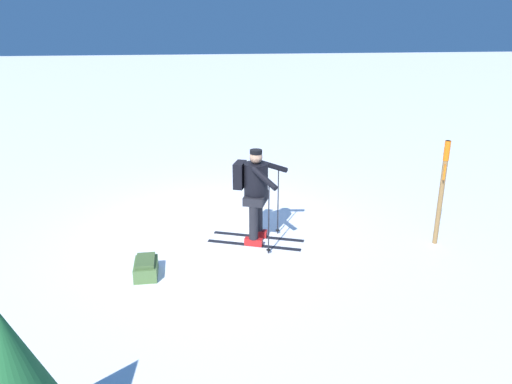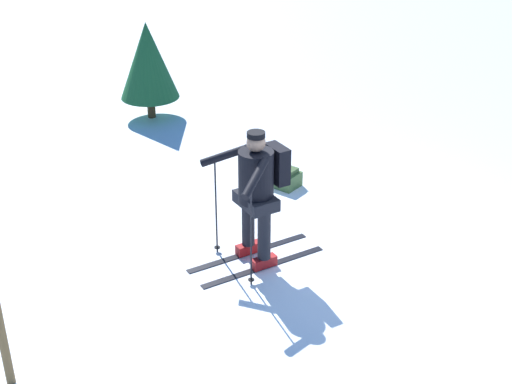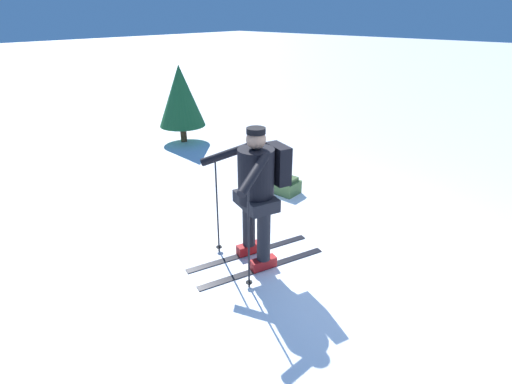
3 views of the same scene
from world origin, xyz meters
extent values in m
plane|color=white|center=(0.00, 0.00, 0.00)|extent=(80.00, 80.00, 0.00)
cube|color=black|center=(-0.72, 0.46, 0.01)|extent=(1.54, 0.62, 0.01)
cube|color=red|center=(-0.72, 0.46, 0.07)|extent=(0.32, 0.20, 0.12)
cylinder|color=black|center=(-0.72, 0.46, 0.46)|extent=(0.15, 0.15, 0.66)
cube|color=black|center=(-0.60, 0.79, 0.01)|extent=(1.54, 0.62, 0.01)
cube|color=red|center=(-0.60, 0.79, 0.07)|extent=(0.32, 0.20, 0.12)
cylinder|color=black|center=(-0.60, 0.79, 0.46)|extent=(0.15, 0.15, 0.66)
cube|color=black|center=(-0.66, 0.63, 0.79)|extent=(0.49, 0.59, 0.14)
cylinder|color=black|center=(-0.66, 0.63, 1.09)|extent=(0.39, 0.39, 0.60)
sphere|color=tan|center=(-0.66, 0.63, 1.49)|extent=(0.21, 0.21, 0.21)
cylinder|color=black|center=(-0.66, 0.63, 1.58)|extent=(0.20, 0.20, 0.06)
cube|color=black|center=(-0.40, 0.53, 1.17)|extent=(0.26, 0.36, 0.43)
cylinder|color=black|center=(-1.07, 0.35, 0.61)|extent=(0.02, 0.02, 1.21)
cylinder|color=black|center=(-1.07, 0.35, 0.06)|extent=(0.07, 0.07, 0.01)
cylinder|color=black|center=(-0.97, 0.38, 1.26)|extent=(0.55, 0.23, 0.29)
cylinder|color=black|center=(-0.81, 1.10, 0.61)|extent=(0.02, 0.02, 1.21)
cylinder|color=black|center=(-0.81, 1.10, 0.06)|extent=(0.07, 0.07, 0.01)
cylinder|color=black|center=(-0.74, 1.01, 1.26)|extent=(0.39, 0.50, 0.29)
cube|color=#4C6B38|center=(1.10, 1.61, 0.11)|extent=(0.35, 0.54, 0.21)
cube|color=#415B2F|center=(1.10, 1.61, 0.24)|extent=(0.28, 0.45, 0.06)
cylinder|color=#4C331E|center=(1.77, 4.97, 0.18)|extent=(0.14, 0.14, 0.37)
cone|color=#1E5B2D|center=(1.77, 4.97, 1.02)|extent=(1.00, 1.00, 1.30)
camera|label=1|loc=(0.22, 8.32, 3.69)|focal=35.00mm
camera|label=2|loc=(-6.11, -3.84, 4.50)|focal=50.00mm
camera|label=3|loc=(-3.61, -2.01, 2.71)|focal=28.00mm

